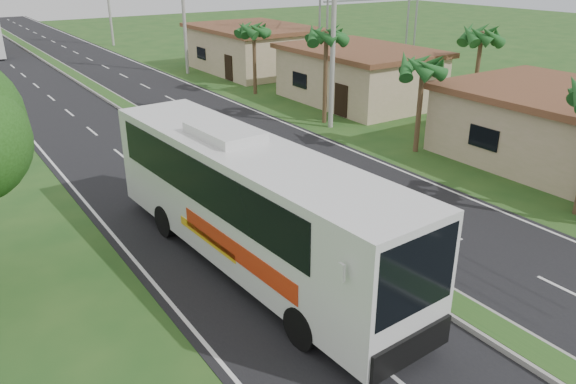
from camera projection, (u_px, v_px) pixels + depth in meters
ground at (493, 331)px, 15.12m from camera, size 180.00×180.00×0.00m
road_asphalt at (184, 143)px, 30.40m from camera, size 14.00×160.00×0.02m
median_strip at (184, 141)px, 30.36m from camera, size 1.20×160.00×0.18m
lane_edge_left at (55, 167)px, 26.95m from camera, size 0.12×160.00×0.01m
lane_edge_right at (286, 124)px, 33.86m from camera, size 0.12×160.00×0.01m
shop_mid at (358, 75)px, 38.43m from camera, size 7.60×10.60×3.67m
shop_far at (254, 48)px, 49.10m from camera, size 8.60×11.60×3.82m
palm_verge_b at (423, 67)px, 27.45m from camera, size 2.40×2.40×5.05m
palm_verge_c at (326, 36)px, 32.19m from camera, size 2.40×2.40×5.85m
palm_verge_d at (254, 30)px, 39.55m from camera, size 2.40×2.40×5.25m
palm_behind_shop at (482, 36)px, 33.70m from camera, size 2.40×2.40×5.65m
utility_pole_b at (333, 17)px, 30.82m from camera, size 3.20×0.28×12.00m
utility_pole_c at (183, 5)px, 46.34m from camera, size 1.60×0.28×11.00m
coach_bus_main at (248, 197)px, 17.53m from camera, size 3.52×13.62×4.36m
motorcyclist at (306, 231)px, 19.00m from camera, size 1.91×0.83×2.10m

